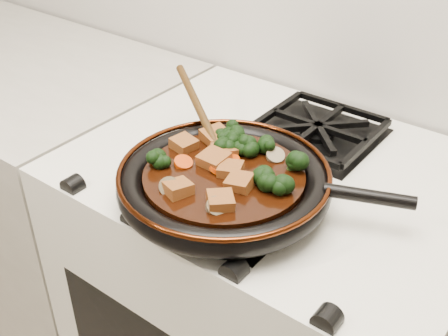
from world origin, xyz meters
The scene contains 30 objects.
stove centered at (0.00, 1.69, 0.45)m, with size 0.76×0.60×0.90m, color white.
burner_grate_front centered at (0.00, 1.55, 0.91)m, with size 0.23×0.23×0.03m, color black, non-canonical shape.
burner_grate_back centered at (0.00, 1.83, 0.91)m, with size 0.23×0.23×0.03m, color black, non-canonical shape.
skillet centered at (-0.01, 1.54, 0.94)m, with size 0.46×0.35×0.05m.
braising_sauce centered at (-0.01, 1.54, 0.95)m, with size 0.27×0.27×0.02m, color black.
tofu_cube_0 centered at (-0.12, 1.56, 0.97)m, with size 0.04×0.04×0.02m, color brown.
tofu_cube_1 centered at (-0.05, 1.58, 0.97)m, with size 0.04×0.04×0.02m, color brown.
tofu_cube_2 centered at (-0.04, 1.55, 0.97)m, with size 0.04×0.05×0.02m, color brown.
tofu_cube_3 centered at (-0.09, 1.61, 0.97)m, with size 0.04×0.04×0.02m, color brown.
tofu_cube_4 centered at (0.03, 1.52, 0.97)m, with size 0.04×0.04×0.02m, color brown.
tofu_cube_5 centered at (0.03, 1.46, 0.97)m, with size 0.04×0.04×0.02m, color brown.
tofu_cube_6 centered at (-0.01, 1.54, 0.97)m, with size 0.04×0.04×0.02m, color brown.
tofu_cube_7 centered at (-0.04, 1.45, 0.97)m, with size 0.04×0.04×0.02m, color brown.
broccoli_floret_0 centered at (0.08, 1.55, 0.97)m, with size 0.06×0.06×0.05m, color black, non-canonical shape.
broccoli_floret_1 centered at (0.07, 1.61, 0.97)m, with size 0.06×0.06×0.05m, color black, non-canonical shape.
broccoli_floret_2 centered at (-0.12, 1.49, 0.97)m, with size 0.06×0.06×0.05m, color black, non-canonical shape.
broccoli_floret_3 centered at (0.00, 1.63, 0.97)m, with size 0.06×0.06×0.05m, color black, non-canonical shape.
broccoli_floret_4 centered at (0.06, 1.55, 0.97)m, with size 0.06×0.06×0.05m, color black, non-canonical shape.
broccoli_floret_5 centered at (-0.02, 1.61, 0.97)m, with size 0.06×0.06×0.05m, color black, non-canonical shape.
broccoli_floret_6 centered at (-0.07, 1.62, 0.97)m, with size 0.06×0.06×0.05m, color black, non-canonical shape.
broccoli_floret_7 centered at (-0.06, 1.59, 0.97)m, with size 0.06×0.06×0.05m, color black, non-canonical shape.
broccoli_floret_8 centered at (-0.08, 1.63, 0.97)m, with size 0.05×0.05×0.06m, color black, non-canonical shape.
carrot_coin_0 centered at (-0.08, 1.52, 0.96)m, with size 0.03×0.03×0.01m, color #C73805.
carrot_coin_1 centered at (-0.05, 1.63, 0.96)m, with size 0.03×0.03×0.01m, color #C73805.
carrot_coin_2 centered at (-0.03, 1.54, 0.96)m, with size 0.03×0.03×0.01m, color #C73805.
carrot_coin_3 centered at (-0.02, 1.57, 0.96)m, with size 0.03×0.03×0.01m, color #C73805.
mushroom_slice_0 centered at (0.03, 1.45, 0.97)m, with size 0.03×0.03×0.01m, color brown.
mushroom_slice_1 centered at (0.03, 1.62, 0.97)m, with size 0.03×0.03×0.01m, color brown.
mushroom_slice_2 centered at (-0.05, 1.45, 0.97)m, with size 0.03×0.03×0.01m, color brown.
wooden_spoon centered at (-0.11, 1.62, 0.98)m, with size 0.15×0.11×0.25m.
Camera 1 is at (0.45, 0.93, 1.47)m, focal length 45.00 mm.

